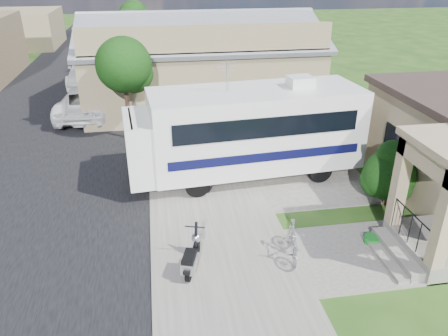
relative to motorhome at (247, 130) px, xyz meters
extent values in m
plane|color=#193F11|center=(-0.66, -4.39, -1.87)|extent=(120.00, 120.00, 0.00)
cube|color=black|center=(-8.16, 5.61, -1.86)|extent=(9.00, 80.00, 0.02)
cube|color=#605C56|center=(-1.66, 5.61, -1.84)|extent=(4.00, 80.00, 0.06)
cube|color=#605C56|center=(0.84, 0.11, -1.84)|extent=(7.00, 6.00, 0.05)
cube|color=#605C56|center=(2.34, -5.39, -1.84)|extent=(4.00, 3.00, 0.05)
cube|color=black|center=(4.82, -1.69, -0.17)|extent=(0.04, 1.10, 1.20)
cube|color=#605C56|center=(4.04, -5.69, -1.62)|extent=(1.60, 2.40, 0.50)
cube|color=#605C56|center=(3.04, -5.69, -1.71)|extent=(0.40, 2.16, 0.32)
cube|color=#605C56|center=(2.69, -5.69, -1.79)|extent=(0.35, 2.16, 0.16)
cube|color=#8F7C5A|center=(3.42, -4.66, -0.02)|extent=(0.35, 0.35, 2.70)
cube|color=#8F7C5A|center=(3.42, -6.71, -0.02)|extent=(0.35, 0.35, 2.70)
cube|color=#8F7C5A|center=(3.42, -5.69, 1.08)|extent=(0.35, 2.40, 0.50)
cylinder|color=black|center=(3.29, -5.69, -0.47)|extent=(0.04, 1.70, 0.04)
cube|color=#887755|center=(-0.66, 9.61, -0.07)|extent=(12.00, 8.00, 3.60)
cube|color=slate|center=(-0.66, 7.61, 2.28)|extent=(12.50, 4.40, 1.78)
cube|color=slate|center=(-0.66, 11.61, 2.28)|extent=(12.50, 4.40, 1.78)
cube|color=slate|center=(-0.66, 9.61, 2.98)|extent=(12.50, 0.50, 0.22)
cube|color=#887755|center=(-0.66, 5.71, 2.28)|extent=(11.76, 0.20, 1.30)
cube|color=#887755|center=(-15.66, 29.61, -0.27)|extent=(8.00, 7.00, 3.20)
cylinder|color=black|center=(-4.46, 4.61, -0.29)|extent=(0.20, 0.20, 3.15)
sphere|color=black|center=(-4.46, 4.61, 1.51)|extent=(2.40, 2.40, 2.40)
sphere|color=black|center=(-4.06, 4.81, 1.06)|extent=(1.68, 1.68, 1.68)
cylinder|color=black|center=(-4.46, 14.61, -0.22)|extent=(0.20, 0.20, 3.29)
sphere|color=black|center=(-4.46, 14.61, 1.66)|extent=(2.40, 2.40, 2.40)
sphere|color=black|center=(-4.06, 14.81, 1.19)|extent=(1.68, 1.68, 1.68)
cylinder|color=black|center=(-4.46, 23.61, -0.36)|extent=(0.20, 0.20, 3.01)
sphere|color=black|center=(-4.46, 23.61, 1.36)|extent=(2.40, 2.40, 2.40)
sphere|color=black|center=(-4.06, 23.81, 0.93)|extent=(1.68, 1.68, 1.68)
cube|color=silver|center=(0.32, 0.03, 0.04)|extent=(7.82, 3.33, 2.83)
cube|color=silver|center=(-3.91, -0.32, -0.29)|extent=(1.08, 2.65, 2.18)
cube|color=black|center=(-4.10, -0.34, 0.31)|extent=(0.25, 2.31, 0.98)
cube|color=black|center=(0.44, -1.35, 0.55)|extent=(6.46, 0.56, 0.71)
cube|color=black|center=(0.21, 1.40, 0.55)|extent=(6.46, 0.56, 0.71)
cube|color=black|center=(0.44, -1.34, -0.53)|extent=(6.84, 0.58, 0.33)
cube|color=black|center=(0.21, 1.40, -0.53)|extent=(6.84, 0.58, 0.33)
cube|color=silver|center=(1.95, 0.16, 1.65)|extent=(0.93, 0.83, 0.38)
cylinder|color=#A6A6AD|center=(-0.76, -0.06, 2.00)|extent=(0.04, 0.04, 1.09)
cylinder|color=black|center=(-2.01, -1.37, -1.38)|extent=(0.89, 0.37, 0.87)
cylinder|color=black|center=(-2.20, 1.02, -1.38)|extent=(0.89, 0.37, 0.87)
cylinder|color=black|center=(2.55, -0.99, -1.38)|extent=(0.89, 0.37, 0.87)
cylinder|color=black|center=(2.35, 1.39, -1.38)|extent=(0.89, 0.37, 0.87)
cylinder|color=black|center=(4.17, -2.88, -1.53)|extent=(0.14, 0.14, 0.68)
sphere|color=black|center=(4.17, -2.88, -0.76)|extent=(1.71, 1.71, 1.71)
sphere|color=black|center=(4.51, -2.63, -0.42)|extent=(1.37, 1.37, 1.37)
sphere|color=black|center=(3.91, -2.71, -1.01)|extent=(1.20, 1.20, 1.20)
sphere|color=black|center=(4.34, -3.14, -1.10)|extent=(1.03, 1.03, 1.03)
sphere|color=black|center=(4.17, -2.88, -0.07)|extent=(1.03, 1.03, 1.03)
cylinder|color=black|center=(-2.71, -5.73, -1.59)|extent=(0.24, 0.46, 0.44)
cylinder|color=black|center=(-2.38, -4.68, -1.59)|extent=(0.24, 0.46, 0.44)
cube|color=#A6A6AD|center=(-2.56, -5.25, -1.53)|extent=(0.45, 0.61, 0.08)
cube|color=#A6A6AD|center=(-2.68, -5.64, -1.39)|extent=(0.49, 0.62, 0.30)
cube|color=black|center=(-2.66, -5.59, -1.19)|extent=(0.46, 0.66, 0.12)
cube|color=black|center=(-2.75, -5.88, -1.41)|extent=(0.23, 0.24, 0.10)
cylinder|color=black|center=(-2.40, -4.75, -1.19)|extent=(0.18, 0.35, 0.83)
sphere|color=#A6A6AD|center=(-2.38, -4.68, -1.26)|extent=(0.28, 0.28, 0.28)
sphere|color=black|center=(-2.36, -4.61, -1.26)|extent=(0.12, 0.12, 0.12)
cylinder|color=black|center=(-2.43, -4.83, -0.81)|extent=(0.54, 0.19, 0.04)
cube|color=black|center=(-2.38, -4.68, -1.47)|extent=(0.22, 0.31, 0.06)
imported|color=#A6A6AD|center=(0.22, -5.18, -1.38)|extent=(0.75, 1.69, 0.98)
imported|color=white|center=(-6.66, 8.33, -1.07)|extent=(3.07, 5.93, 1.60)
imported|color=white|center=(-7.38, 15.11, -1.01)|extent=(2.43, 5.95, 1.73)
cylinder|color=#167020|center=(2.69, -4.94, -1.77)|extent=(0.46, 0.46, 0.21)
camera|label=1|loc=(-3.24, -14.59, 5.66)|focal=35.00mm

